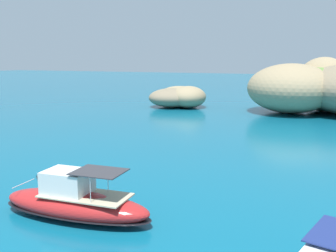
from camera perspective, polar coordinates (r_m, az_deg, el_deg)
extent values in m
ellipsoid|color=#9E8966|center=(59.80, 21.83, 5.71)|extent=(10.77, 10.57, 7.72)
ellipsoid|color=#9E8966|center=(56.58, 17.62, 5.31)|extent=(14.95, 16.21, 6.83)
ellipsoid|color=#756651|center=(60.73, 23.09, 4.01)|extent=(9.99, 11.95, 4.18)
ellipsoid|color=olive|center=(59.63, 21.01, 7.46)|extent=(11.63, 10.58, 1.56)
ellipsoid|color=#9E8966|center=(59.94, 3.01, 4.30)|extent=(7.50, 8.50, 3.33)
ellipsoid|color=#9E8966|center=(62.68, 1.70, 4.46)|extent=(9.16, 9.45, 3.15)
ellipsoid|color=#84755B|center=(60.45, 0.66, 4.18)|extent=(10.28, 10.31, 2.97)
ellipsoid|color=red|center=(19.03, -13.44, -11.21)|extent=(7.72, 3.03, 1.28)
ellipsoid|color=black|center=(19.13, -13.41, -12.02)|extent=(7.87, 3.09, 0.15)
cube|color=#C6B793|center=(18.55, -12.03, -9.92)|extent=(4.32, 2.34, 0.06)
cube|color=silver|center=(18.87, -14.54, -7.90)|extent=(2.26, 1.79, 1.05)
cube|color=#2D4756|center=(19.45, -17.19, -7.17)|extent=(0.40, 1.48, 0.56)
cylinder|color=silver|center=(20.49, -20.48, -7.91)|extent=(0.20, 1.58, 0.04)
cube|color=#333338|center=(17.81, -10.09, -6.62)|extent=(2.43, 1.99, 0.04)
cylinder|color=silver|center=(17.34, -11.35, -9.20)|extent=(0.03, 0.03, 1.20)
cylinder|color=silver|center=(18.64, -8.82, -7.77)|extent=(0.03, 0.03, 1.20)
cylinder|color=silver|center=(13.06, 20.83, -16.22)|extent=(0.03, 0.03, 1.20)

